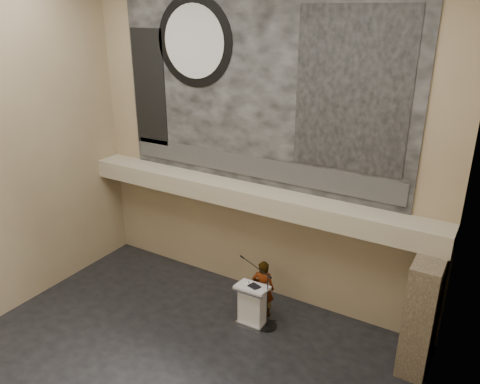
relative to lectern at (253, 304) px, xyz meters
The scene contains 18 objects.
floor 2.68m from the lectern, 107.51° to the right, with size 10.00×10.00×0.00m, color black.
wall_back 4.07m from the lectern, 117.66° to the left, with size 10.00×0.02×8.50m, color #887156.
wall_right 6.14m from the lectern, 30.66° to the right, with size 0.02×8.00×8.50m, color #887156.
soffit 2.75m from the lectern, 125.53° to the left, with size 10.00×0.80×0.50m, color gray.
sprinkler_left 3.36m from the lectern, 156.20° to the left, with size 0.04×0.04×0.06m, color #B2893D.
sprinkler_right 2.61m from the lectern, 43.44° to the left, with size 0.04×0.04×0.06m, color #B2893D.
banner 5.41m from the lectern, 118.13° to the left, with size 8.00×0.05×5.00m, color black.
banner_text_strip 3.50m from the lectern, 118.80° to the left, with size 7.76×0.02×0.55m, color #2F2F2F.
banner_clock_rim 6.82m from the lectern, 151.02° to the left, with size 2.30×2.30×0.02m, color black.
banner_clock_face 6.82m from the lectern, 151.36° to the left, with size 1.84×1.84×0.02m, color silver.
banner_building_print 5.67m from the lectern, 41.64° to the left, with size 2.60×0.02×3.60m, color black.
banner_brick_print 6.56m from the lectern, 161.11° to the left, with size 1.10×0.02×3.20m, color black.
stone_pier 4.00m from the lectern, ahead, with size 0.60×1.40×2.70m, color #44382A.
lectern is the anchor object (origin of this frame).
binder 0.57m from the lectern, 27.09° to the right, with size 0.27×0.22×0.04m, color black.
papers 0.56m from the lectern, behind, with size 0.21×0.29×0.01m, color silver.
speaker_person 0.51m from the lectern, 82.25° to the left, with size 0.58×0.38×1.59m, color silver.
mic_stand 0.48m from the lectern, 12.71° to the left, with size 1.32×0.76×1.53m.
Camera 1 is at (5.59, -6.15, 7.53)m, focal length 35.00 mm.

